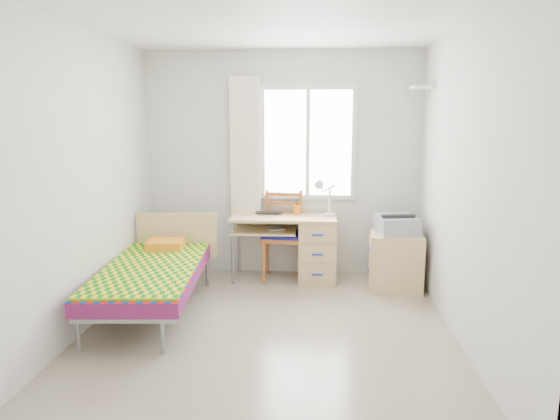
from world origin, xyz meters
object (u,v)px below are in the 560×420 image
object	(u,v)px
desk	(311,246)
printer	(396,224)
bed	(154,271)
cabinet	(395,261)
chair	(284,230)

from	to	relation	value
desk	printer	distance (m)	0.98
bed	cabinet	bearing A→B (deg)	14.57
desk	cabinet	xyz separation A→B (m)	(0.92, -0.22, -0.10)
bed	desk	xyz separation A→B (m)	(1.49, 1.04, 0.01)
desk	chair	size ratio (longest dim) A/B	1.17
cabinet	chair	bearing A→B (deg)	173.17
bed	desk	distance (m)	1.81
bed	printer	world-z (taller)	printer
chair	cabinet	bearing A→B (deg)	-4.98
bed	printer	distance (m)	2.57
cabinet	bed	bearing A→B (deg)	-155.90
bed	cabinet	xyz separation A→B (m)	(2.41, 0.83, -0.08)
bed	cabinet	distance (m)	2.55
chair	cabinet	world-z (taller)	chair
bed	desk	world-z (taller)	bed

